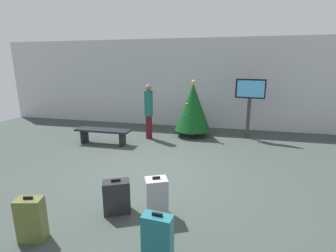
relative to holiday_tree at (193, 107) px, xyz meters
name	(u,v)px	position (x,y,z in m)	size (l,w,h in m)	color
ground_plane	(149,174)	(-0.53, -3.37, -1.03)	(16.00, 16.00, 0.00)	#38423D
back_wall	(185,84)	(-0.53, 1.44, 0.68)	(16.00, 0.20, 3.43)	#B7BCC1
holiday_tree	(193,107)	(0.00, 0.00, 0.00)	(1.23, 1.23, 1.96)	#4C3319
flight_info_kiosk	(250,97)	(1.87, 0.19, 0.38)	(0.95, 0.25, 2.00)	#333338
waiting_bench	(103,133)	(-2.62, -1.58, -0.66)	(1.76, 0.44, 0.48)	black
traveller_0	(149,110)	(-1.39, -0.64, -0.05)	(0.37, 0.37, 1.83)	#4C1419
suitcase_0	(117,197)	(-0.58, -4.97, -0.75)	(0.51, 0.42, 0.61)	#232326
suitcase_1	(156,197)	(0.10, -4.91, -0.70)	(0.44, 0.39, 0.71)	#9EA0A5
suitcase_2	(31,220)	(-1.46, -5.89, -0.71)	(0.40, 0.30, 0.69)	#59602D
suitcase_3	(158,237)	(0.38, -5.81, -0.72)	(0.40, 0.23, 0.66)	#19606B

